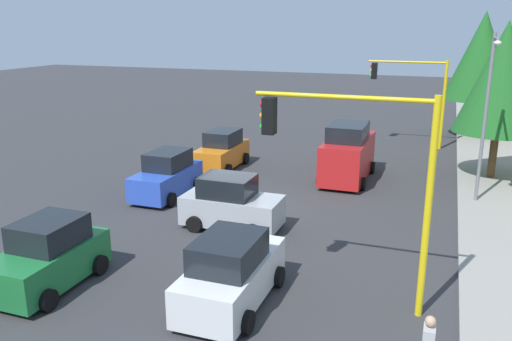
{
  "coord_description": "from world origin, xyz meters",
  "views": [
    {
      "loc": [
        18.93,
        7.7,
        7.36
      ],
      "look_at": [
        -1.63,
        0.21,
        1.2
      ],
      "focal_mm": 36.95,
      "sensor_mm": 36.0,
      "label": 1
    }
  ],
  "objects_px": {
    "traffic_signal_far_left": "(412,85)",
    "delivery_van_red": "(348,154)",
    "street_lamp_curbside": "(488,102)",
    "tree_roadside_mid": "(503,78)",
    "car_orange": "(222,151)",
    "car_white": "(231,273)",
    "car_green": "(48,257)",
    "tree_roadside_far": "(482,56)",
    "car_silver": "(231,204)",
    "car_blue": "(167,176)",
    "traffic_signal_near_left": "(357,159)"
  },
  "relations": [
    {
      "from": "traffic_signal_far_left",
      "to": "delivery_van_red",
      "type": "distance_m",
      "value": 8.98
    },
    {
      "from": "street_lamp_curbside",
      "to": "tree_roadside_mid",
      "type": "bearing_deg",
      "value": 169.67
    },
    {
      "from": "street_lamp_curbside",
      "to": "car_orange",
      "type": "distance_m",
      "value": 12.92
    },
    {
      "from": "car_white",
      "to": "delivery_van_red",
      "type": "bearing_deg",
      "value": 176.59
    },
    {
      "from": "street_lamp_curbside",
      "to": "tree_roadside_mid",
      "type": "relative_size",
      "value": 0.93
    },
    {
      "from": "car_orange",
      "to": "car_green",
      "type": "distance_m",
      "value": 13.5
    },
    {
      "from": "tree_roadside_far",
      "to": "delivery_van_red",
      "type": "relative_size",
      "value": 1.69
    },
    {
      "from": "traffic_signal_far_left",
      "to": "tree_roadside_far",
      "type": "relative_size",
      "value": 0.65
    },
    {
      "from": "traffic_signal_far_left",
      "to": "delivery_van_red",
      "type": "relative_size",
      "value": 1.1
    },
    {
      "from": "car_silver",
      "to": "car_orange",
      "type": "distance_m",
      "value": 8.37
    },
    {
      "from": "traffic_signal_far_left",
      "to": "car_silver",
      "type": "relative_size",
      "value": 1.45
    },
    {
      "from": "tree_roadside_far",
      "to": "car_blue",
      "type": "bearing_deg",
      "value": -36.68
    },
    {
      "from": "car_blue",
      "to": "tree_roadside_mid",
      "type": "bearing_deg",
      "value": 119.0
    },
    {
      "from": "car_green",
      "to": "car_silver",
      "type": "bearing_deg",
      "value": 151.84
    },
    {
      "from": "car_white",
      "to": "car_green",
      "type": "xyz_separation_m",
      "value": [
        0.87,
        -5.32,
        -0.0
      ]
    },
    {
      "from": "car_white",
      "to": "car_green",
      "type": "bearing_deg",
      "value": -80.71
    },
    {
      "from": "traffic_signal_near_left",
      "to": "tree_roadside_mid",
      "type": "height_order",
      "value": "tree_roadside_mid"
    },
    {
      "from": "car_orange",
      "to": "street_lamp_curbside",
      "type": "bearing_deg",
      "value": 81.13
    },
    {
      "from": "traffic_signal_near_left",
      "to": "car_silver",
      "type": "relative_size",
      "value": 1.58
    },
    {
      "from": "street_lamp_curbside",
      "to": "car_green",
      "type": "bearing_deg",
      "value": -45.66
    },
    {
      "from": "traffic_signal_near_left",
      "to": "car_blue",
      "type": "xyz_separation_m",
      "value": [
        -6.5,
        -9.24,
        -3.16
      ]
    },
    {
      "from": "delivery_van_red",
      "to": "tree_roadside_far",
      "type": "bearing_deg",
      "value": 153.85
    },
    {
      "from": "traffic_signal_near_left",
      "to": "car_orange",
      "type": "height_order",
      "value": "traffic_signal_near_left"
    },
    {
      "from": "tree_roadside_mid",
      "to": "car_blue",
      "type": "xyz_separation_m",
      "value": [
        7.5,
        -13.53,
        -4.02
      ]
    },
    {
      "from": "tree_roadside_mid",
      "to": "tree_roadside_far",
      "type": "relative_size",
      "value": 0.93
    },
    {
      "from": "car_silver",
      "to": "car_blue",
      "type": "xyz_separation_m",
      "value": [
        -2.5,
        -4.09,
        0.0
      ]
    },
    {
      "from": "delivery_van_red",
      "to": "car_blue",
      "type": "xyz_separation_m",
      "value": [
        5.15,
        -6.97,
        -0.39
      ]
    },
    {
      "from": "delivery_van_red",
      "to": "car_silver",
      "type": "height_order",
      "value": "delivery_van_red"
    },
    {
      "from": "delivery_van_red",
      "to": "car_orange",
      "type": "relative_size",
      "value": 1.23
    },
    {
      "from": "traffic_signal_near_left",
      "to": "street_lamp_curbside",
      "type": "height_order",
      "value": "street_lamp_curbside"
    },
    {
      "from": "traffic_signal_near_left",
      "to": "car_white",
      "type": "distance_m",
      "value": 4.51
    },
    {
      "from": "car_white",
      "to": "car_orange",
      "type": "distance_m",
      "value": 13.88
    },
    {
      "from": "car_white",
      "to": "car_blue",
      "type": "distance_m",
      "value": 9.81
    },
    {
      "from": "delivery_van_red",
      "to": "car_orange",
      "type": "distance_m",
      "value": 6.55
    },
    {
      "from": "car_green",
      "to": "traffic_signal_near_left",
      "type": "bearing_deg",
      "value": 103.23
    },
    {
      "from": "traffic_signal_far_left",
      "to": "car_blue",
      "type": "distance_m",
      "value": 16.56
    },
    {
      "from": "street_lamp_curbside",
      "to": "delivery_van_red",
      "type": "bearing_deg",
      "value": -109.5
    },
    {
      "from": "car_green",
      "to": "delivery_van_red",
      "type": "bearing_deg",
      "value": 155.94
    },
    {
      "from": "car_orange",
      "to": "car_blue",
      "type": "xyz_separation_m",
      "value": [
        5.03,
        -0.43,
        0.0
      ]
    },
    {
      "from": "delivery_van_red",
      "to": "car_silver",
      "type": "distance_m",
      "value": 8.19
    },
    {
      "from": "car_green",
      "to": "tree_roadside_far",
      "type": "bearing_deg",
      "value": 154.94
    },
    {
      "from": "traffic_signal_far_left",
      "to": "car_silver",
      "type": "height_order",
      "value": "traffic_signal_far_left"
    },
    {
      "from": "tree_roadside_mid",
      "to": "traffic_signal_near_left",
      "type": "bearing_deg",
      "value": -17.05
    },
    {
      "from": "street_lamp_curbside",
      "to": "car_white",
      "type": "distance_m",
      "value": 13.0
    },
    {
      "from": "traffic_signal_near_left",
      "to": "tree_roadside_mid",
      "type": "distance_m",
      "value": 14.67
    },
    {
      "from": "tree_roadside_mid",
      "to": "car_green",
      "type": "bearing_deg",
      "value": -38.38
    },
    {
      "from": "car_white",
      "to": "car_blue",
      "type": "xyz_separation_m",
      "value": [
        -7.59,
        -6.21,
        -0.0
      ]
    },
    {
      "from": "street_lamp_curbside",
      "to": "car_silver",
      "type": "bearing_deg",
      "value": -57.03
    },
    {
      "from": "traffic_signal_near_left",
      "to": "street_lamp_curbside",
      "type": "bearing_deg",
      "value": 160.02
    },
    {
      "from": "street_lamp_curbside",
      "to": "delivery_van_red",
      "type": "xyz_separation_m",
      "value": [
        -2.04,
        -5.76,
        -3.07
      ]
    }
  ]
}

